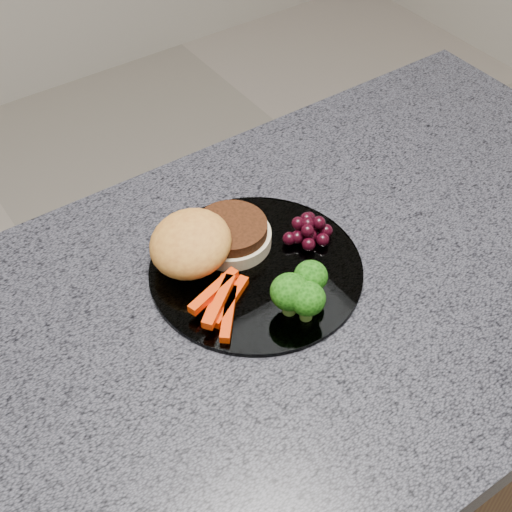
{
  "coord_description": "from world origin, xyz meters",
  "views": [
    {
      "loc": [
        -0.31,
        -0.43,
        1.53
      ],
      "look_at": [
        0.03,
        0.06,
        0.93
      ],
      "focal_mm": 50.0,
      "sensor_mm": 36.0,
      "label": 1
    }
  ],
  "objects_px": {
    "plate": "(256,269)",
    "burger": "(205,243)",
    "grape_bunch": "(308,230)",
    "island_cabinet": "(260,496)"
  },
  "relations": [
    {
      "from": "burger",
      "to": "grape_bunch",
      "type": "relative_size",
      "value": 2.75
    },
    {
      "from": "burger",
      "to": "plate",
      "type": "bearing_deg",
      "value": -62.88
    },
    {
      "from": "plate",
      "to": "burger",
      "type": "relative_size",
      "value": 1.48
    },
    {
      "from": "grape_bunch",
      "to": "island_cabinet",
      "type": "bearing_deg",
      "value": -151.9
    },
    {
      "from": "burger",
      "to": "grape_bunch",
      "type": "distance_m",
      "value": 0.13
    },
    {
      "from": "burger",
      "to": "grape_bunch",
      "type": "xyz_separation_m",
      "value": [
        0.12,
        -0.04,
        -0.01
      ]
    },
    {
      "from": "plate",
      "to": "burger",
      "type": "bearing_deg",
      "value": 127.71
    },
    {
      "from": "island_cabinet",
      "to": "grape_bunch",
      "type": "relative_size",
      "value": 18.79
    },
    {
      "from": "island_cabinet",
      "to": "burger",
      "type": "height_order",
      "value": "burger"
    },
    {
      "from": "plate",
      "to": "island_cabinet",
      "type": "bearing_deg",
      "value": -119.57
    }
  ]
}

